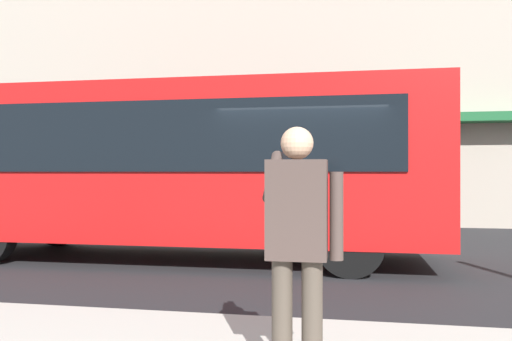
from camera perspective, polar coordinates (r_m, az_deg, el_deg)
name	(u,v)px	position (r m, az deg, el deg)	size (l,w,h in m)	color
ground_plane	(306,266)	(8.52, 5.62, -10.62)	(60.00, 60.00, 0.00)	#232326
building_facade_far	(324,22)	(15.79, 7.71, 16.18)	(28.00, 1.55, 12.00)	#A89E8E
red_bus	(178,164)	(9.13, -8.80, 0.70)	(9.05, 2.54, 3.08)	red
pedestrian_photographer	(298,233)	(3.41, 4.71, -7.03)	(0.53, 0.52, 1.70)	#4C4238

